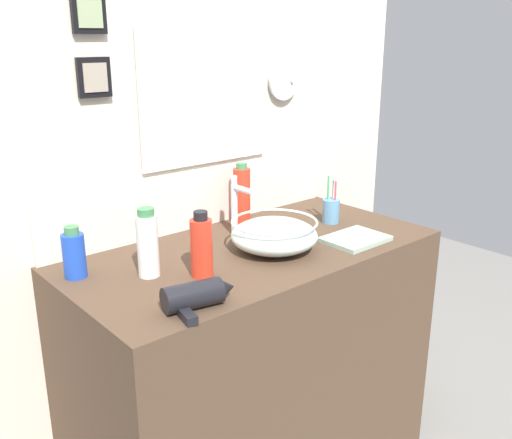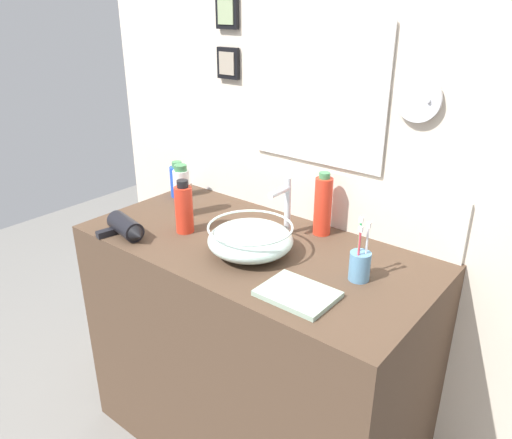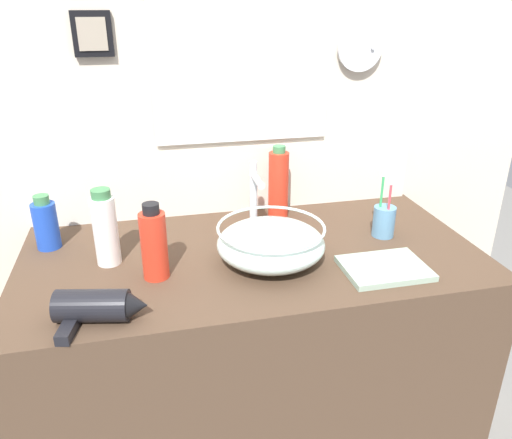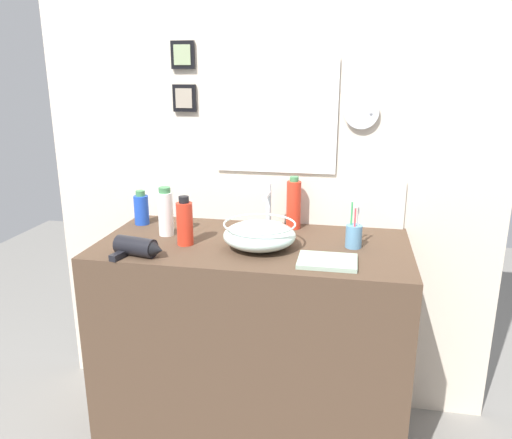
% 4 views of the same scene
% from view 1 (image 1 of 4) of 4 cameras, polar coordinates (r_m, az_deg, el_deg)
% --- Properties ---
extents(vanity_counter, '(1.29, 0.64, 0.94)m').
position_cam_1_polar(vanity_counter, '(2.16, -0.24, -14.58)').
color(vanity_counter, '#4C3828').
rests_on(vanity_counter, ground).
extents(back_panel, '(2.15, 0.10, 2.35)m').
position_cam_1_polar(back_panel, '(2.15, -6.36, 5.69)').
color(back_panel, beige).
rests_on(back_panel, ground).
extents(glass_bowl_sink, '(0.29, 0.29, 0.11)m').
position_cam_1_polar(glass_bowl_sink, '(1.91, 1.84, -1.54)').
color(glass_bowl_sink, silver).
rests_on(glass_bowl_sink, vanity_counter).
extents(faucet, '(0.02, 0.12, 0.22)m').
position_cam_1_polar(faucet, '(2.03, -1.95, 1.75)').
color(faucet, silver).
rests_on(faucet, vanity_counter).
extents(hair_drier, '(0.21, 0.14, 0.07)m').
position_cam_1_polar(hair_drier, '(1.53, -5.82, -7.54)').
color(hair_drier, black).
rests_on(hair_drier, vanity_counter).
extents(toothbrush_cup, '(0.07, 0.07, 0.21)m').
position_cam_1_polar(toothbrush_cup, '(2.22, 7.51, 0.95)').
color(toothbrush_cup, '#598CB2').
rests_on(toothbrush_cup, vanity_counter).
extents(shampoo_bottle, '(0.07, 0.07, 0.16)m').
position_cam_1_polar(shampoo_bottle, '(1.78, -17.74, -3.32)').
color(shampoo_bottle, blue).
rests_on(shampoo_bottle, vanity_counter).
extents(lotion_bottle, '(0.07, 0.07, 0.20)m').
position_cam_1_polar(lotion_bottle, '(1.71, -5.48, -2.68)').
color(lotion_bottle, red).
rests_on(lotion_bottle, vanity_counter).
extents(spray_bottle, '(0.06, 0.06, 0.24)m').
position_cam_1_polar(spray_bottle, '(2.17, -1.43, 2.42)').
color(spray_bottle, red).
rests_on(spray_bottle, vanity_counter).
extents(soap_dispenser, '(0.06, 0.06, 0.21)m').
position_cam_1_polar(soap_dispenser, '(1.73, -10.79, -2.41)').
color(soap_dispenser, white).
rests_on(soap_dispenser, vanity_counter).
extents(hand_towel, '(0.22, 0.17, 0.02)m').
position_cam_1_polar(hand_towel, '(2.04, 9.90, -1.93)').
color(hand_towel, '#99B29E').
rests_on(hand_towel, vanity_counter).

